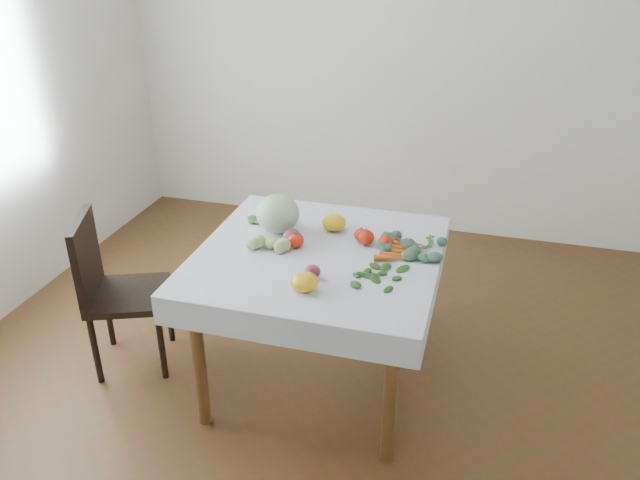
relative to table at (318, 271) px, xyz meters
The scene contains 19 objects.
ground 0.65m from the table, ahead, with size 4.00×4.00×0.00m, color #56321B.
back_wall 2.12m from the table, 90.00° to the left, with size 4.00×0.04×2.70m, color white.
table is the anchor object (origin of this frame).
tablecloth 0.10m from the table, ahead, with size 1.12×1.12×0.01m, color white.
chair 1.09m from the table, behind, with size 0.50×0.50×0.86m.
cabbage 0.36m from the table, 147.23° to the left, with size 0.21×0.21×0.19m, color beige.
tomato_a 0.28m from the table, 46.00° to the left, with size 0.07×0.07×0.06m, color red.
tomato_b 0.18m from the table, 169.43° to the left, with size 0.08×0.08×0.07m, color red.
tomato_c 0.28m from the table, 36.22° to the left, with size 0.08×0.08×0.07m, color red.
tomato_d 0.35m from the table, 24.38° to the left, with size 0.07×0.07×0.06m, color red.
heirloom_back 0.29m from the table, 87.55° to the left, with size 0.12×0.12×0.08m, color yellow.
heirloom_front 0.37m from the table, 83.38° to the right, with size 0.11×0.11×0.08m, color yellow.
onion_a 0.21m from the table, 161.81° to the left, with size 0.09×0.09×0.08m, color #54182C.
onion_b 0.27m from the table, 80.09° to the right, with size 0.07×0.07×0.06m, color #54182C.
tomatillo_cluster 0.27m from the table, 165.38° to the right, with size 0.18×0.14×0.05m.
carrot_bunch 0.41m from the table, 14.95° to the left, with size 0.22×0.25×0.03m.
kale_bunch 0.46m from the table, 18.86° to the left, with size 0.30×0.23×0.04m.
basil_bunch 0.37m from the table, 26.07° to the right, with size 0.26×0.18×0.01m.
dill_bunch 0.45m from the table, 139.47° to the left, with size 0.19×0.18×0.02m.
Camera 1 is at (0.71, -2.49, 2.13)m, focal length 35.00 mm.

